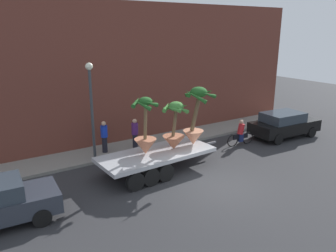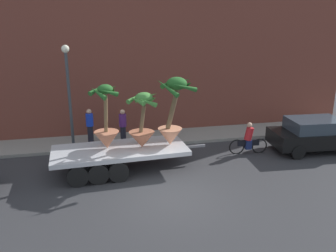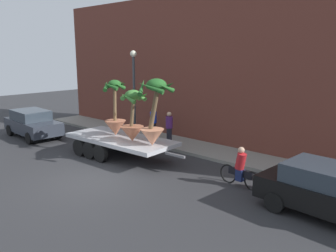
# 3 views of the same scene
# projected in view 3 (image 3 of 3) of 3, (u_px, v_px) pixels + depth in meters

# --- Properties ---
(ground_plane) EXTENTS (60.00, 60.00, 0.00)m
(ground_plane) POSITION_uv_depth(u_px,v_px,m) (96.00, 180.00, 13.33)
(ground_plane) COLOR #2D2D30
(sidewalk) EXTENTS (24.00, 2.20, 0.15)m
(sidewalk) POSITION_uv_depth(u_px,v_px,m) (193.00, 147.00, 17.74)
(sidewalk) COLOR gray
(sidewalk) RESTS_ON ground
(building_facade) EXTENTS (24.00, 1.20, 7.96)m
(building_facade) POSITION_uv_depth(u_px,v_px,m) (214.00, 70.00, 18.15)
(building_facade) COLOR brown
(building_facade) RESTS_ON ground
(flatbed_trailer) EXTENTS (6.52, 2.53, 0.98)m
(flatbed_trailer) POSITION_uv_depth(u_px,v_px,m) (117.00, 141.00, 16.22)
(flatbed_trailer) COLOR #B7BABF
(flatbed_trailer) RESTS_ON ground
(potted_palm_rear) EXTENTS (1.37, 1.33, 2.30)m
(potted_palm_rear) POSITION_uv_depth(u_px,v_px,m) (133.00, 120.00, 15.14)
(potted_palm_rear) COLOR #B26647
(potted_palm_rear) RESTS_ON flatbed_trailer
(potted_palm_middle) EXTENTS (1.66, 1.64, 2.86)m
(potted_palm_middle) POSITION_uv_depth(u_px,v_px,m) (154.00, 115.00, 14.25)
(potted_palm_middle) COLOR tan
(potted_palm_middle) RESTS_ON flatbed_trailer
(potted_palm_front) EXTENTS (1.21, 1.32, 2.65)m
(potted_palm_front) POSITION_uv_depth(u_px,v_px,m) (115.00, 115.00, 16.22)
(potted_palm_front) COLOR #C17251
(potted_palm_front) RESTS_ON flatbed_trailer
(cyclist) EXTENTS (1.84, 0.38, 1.54)m
(cyclist) POSITION_uv_depth(u_px,v_px,m) (240.00, 169.00, 12.58)
(cyclist) COLOR black
(cyclist) RESTS_ON ground
(parked_car) EXTENTS (4.55, 2.21, 1.58)m
(parked_car) POSITION_uv_depth(u_px,v_px,m) (334.00, 192.00, 10.10)
(parked_car) COLOR black
(parked_car) RESTS_ON ground
(trailing_car) EXTENTS (4.29, 2.06, 1.58)m
(trailing_car) POSITION_uv_depth(u_px,v_px,m) (32.00, 123.00, 20.00)
(trailing_car) COLOR #2D333D
(trailing_car) RESTS_ON ground
(pedestrian_near_gate) EXTENTS (0.36, 0.36, 1.71)m
(pedestrian_near_gate) POSITION_uv_depth(u_px,v_px,m) (153.00, 122.00, 19.23)
(pedestrian_near_gate) COLOR black
(pedestrian_near_gate) RESTS_ON sidewalk
(pedestrian_far_left) EXTENTS (0.36, 0.36, 1.71)m
(pedestrian_far_left) POSITION_uv_depth(u_px,v_px,m) (169.00, 127.00, 17.88)
(pedestrian_far_left) COLOR black
(pedestrian_far_left) RESTS_ON sidewalk
(street_lamp) EXTENTS (0.36, 0.36, 4.83)m
(street_lamp) POSITION_uv_depth(u_px,v_px,m) (134.00, 83.00, 18.83)
(street_lamp) COLOR #383D42
(street_lamp) RESTS_ON sidewalk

